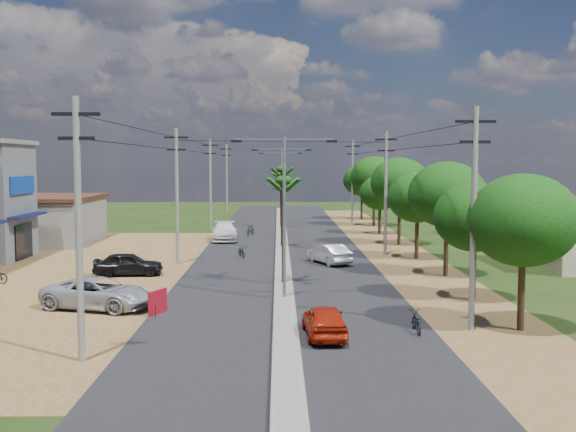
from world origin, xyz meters
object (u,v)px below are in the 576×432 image
car_parked_silver (98,294)px  car_parked_dark (128,265)px  car_white_far (224,232)px  moto_rider_east (416,323)px  car_silver_mid (329,254)px  car_red_near (324,322)px  roadside_sign (158,302)px

car_parked_silver → car_parked_dark: car_parked_silver is taller
car_white_far → car_parked_dark: 18.19m
car_white_far → moto_rider_east: (10.12, -31.27, -0.33)m
moto_rider_east → car_silver_mid: bearing=-82.5°
car_white_far → car_silver_mid: bearing=-62.9°
car_silver_mid → car_white_far: 15.44m
car_white_far → car_parked_silver: size_ratio=1.00×
car_parked_silver → car_parked_dark: size_ratio=1.27×
moto_rider_east → car_red_near: bearing=10.5°
car_white_far → roadside_sign: 27.89m
car_red_near → roadside_sign: size_ratio=2.93×
car_red_near → roadside_sign: (-7.17, 4.02, -0.08)m
car_parked_dark → moto_rider_east: bearing=-138.4°
car_red_near → moto_rider_east: (3.70, 0.63, -0.21)m
car_parked_dark → car_silver_mid: bearing=-75.2°
car_red_near → moto_rider_east: 3.76m
car_red_near → car_white_far: car_white_far is taller
car_white_far → car_parked_dark: (-4.33, -17.66, -0.06)m
car_red_near → car_parked_silver: bearing=-30.3°
car_red_near → car_parked_silver: size_ratio=0.72×
car_red_near → car_parked_silver: car_parked_silver is taller
car_silver_mid → car_parked_silver: 17.88m
car_red_near → car_silver_mid: (1.58, 18.70, 0.02)m
car_white_far → moto_rider_east: size_ratio=3.21×
car_red_near → car_parked_silver: 11.34m
car_silver_mid → car_white_far: car_white_far is taller
car_red_near → car_white_far: size_ratio=0.72×
car_white_far → moto_rider_east: 32.87m
car_white_far → roadside_sign: (-0.75, -27.88, -0.19)m
moto_rider_east → car_white_far: bearing=-71.3°
car_silver_mid → moto_rider_east: bearing=72.5°
car_silver_mid → car_parked_dark: (-12.32, -4.46, 0.03)m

